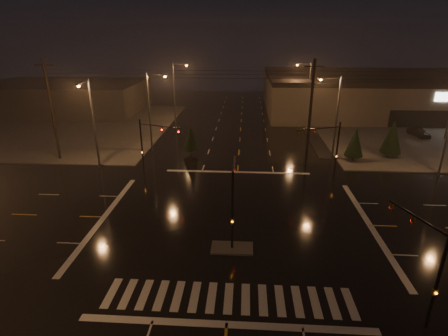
{
  "coord_description": "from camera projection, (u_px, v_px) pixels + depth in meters",
  "views": [
    {
      "loc": [
        0.76,
        -25.32,
        14.45
      ],
      "look_at": [
        -1.11,
        4.39,
        3.0
      ],
      "focal_mm": 28.0,
      "sensor_mm": 36.0,
      "label": 1
    }
  ],
  "objects": [
    {
      "name": "ground",
      "position": [
        234.0,
        221.0,
        28.82
      ],
      "size": [
        140.0,
        140.0,
        0.0
      ],
      "primitive_type": "plane",
      "color": "black",
      "rests_on": "ground"
    },
    {
      "name": "sidewalk_ne",
      "position": [
        431.0,
        132.0,
        54.98
      ],
      "size": [
        36.0,
        36.0,
        0.12
      ],
      "primitive_type": "cube",
      "color": "#423F3B",
      "rests_on": "ground"
    },
    {
      "name": "sidewalk_nw",
      "position": [
        62.0,
        126.0,
        58.5
      ],
      "size": [
        36.0,
        36.0,
        0.12
      ],
      "primitive_type": "cube",
      "color": "#423F3B",
      "rests_on": "ground"
    },
    {
      "name": "median_island",
      "position": [
        232.0,
        248.0,
        25.07
      ],
      "size": [
        3.0,
        1.6,
        0.15
      ],
      "primitive_type": "cube",
      "color": "#423F3B",
      "rests_on": "ground"
    },
    {
      "name": "crosswalk",
      "position": [
        229.0,
        298.0,
        20.43
      ],
      "size": [
        15.0,
        2.6,
        0.01
      ],
      "primitive_type": "cube",
      "color": "beige",
      "rests_on": "ground"
    },
    {
      "name": "stop_bar_near",
      "position": [
        227.0,
        324.0,
        18.57
      ],
      "size": [
        16.0,
        0.5,
        0.01
      ],
      "primitive_type": "cube",
      "color": "beige",
      "rests_on": "ground"
    },
    {
      "name": "stop_bar_far",
      "position": [
        238.0,
        172.0,
        39.06
      ],
      "size": [
        16.0,
        0.5,
        0.01
      ],
      "primitive_type": "cube",
      "color": "beige",
      "rests_on": "ground"
    },
    {
      "name": "retail_building",
      "position": [
        421.0,
        92.0,
        68.22
      ],
      "size": [
        60.2,
        28.3,
        7.2
      ],
      "color": "#6E614E",
      "rests_on": "ground"
    },
    {
      "name": "commercial_block",
      "position": [
        65.0,
        97.0,
        68.98
      ],
      "size": [
        30.0,
        18.0,
        5.6
      ],
      "primitive_type": "cube",
      "color": "#3B3834",
      "rests_on": "ground"
    },
    {
      "name": "signal_mast_median",
      "position": [
        233.0,
        196.0,
        24.61
      ],
      "size": [
        0.25,
        4.59,
        6.0
      ],
      "color": "black",
      "rests_on": "ground"
    },
    {
      "name": "signal_mast_ne",
      "position": [
        329.0,
        143.0,
        36.34
      ],
      "size": [
        4.84,
        1.86,
        6.0
      ],
      "color": "black",
      "rests_on": "ground"
    },
    {
      "name": "signal_mast_nw",
      "position": [
        149.0,
        140.0,
        37.45
      ],
      "size": [
        4.84,
        1.86,
        6.0
      ],
      "color": "black",
      "rests_on": "ground"
    },
    {
      "name": "signal_mast_se",
      "position": [
        428.0,
        259.0,
        17.8
      ],
      "size": [
        1.55,
        3.87,
        6.0
      ],
      "color": "black",
      "rests_on": "ground"
    },
    {
      "name": "streetlight_1",
      "position": [
        151.0,
        107.0,
        44.16
      ],
      "size": [
        2.77,
        0.32,
        10.0
      ],
      "color": "#38383A",
      "rests_on": "ground"
    },
    {
      "name": "streetlight_2",
      "position": [
        176.0,
        89.0,
        59.06
      ],
      "size": [
        2.77,
        0.32,
        10.0
      ],
      "color": "#38383A",
      "rests_on": "ground"
    },
    {
      "name": "streetlight_3",
      "position": [
        335.0,
        113.0,
        40.98
      ],
      "size": [
        2.77,
        0.32,
        10.0
      ],
      "color": "#38383A",
      "rests_on": "ground"
    },
    {
      "name": "streetlight_4",
      "position": [
        307.0,
        88.0,
        59.61
      ],
      "size": [
        2.77,
        0.32,
        10.0
      ],
      "color": "#38383A",
      "rests_on": "ground"
    },
    {
      "name": "streetlight_5",
      "position": [
        92.0,
        119.0,
        38.09
      ],
      "size": [
        0.32,
        2.77,
        10.0
      ],
      "color": "#38383A",
      "rests_on": "ground"
    },
    {
      "name": "utility_pole_0",
      "position": [
        52.0,
        110.0,
        40.95
      ],
      "size": [
        2.2,
        0.32,
        12.0
      ],
      "color": "black",
      "rests_on": "ground"
    },
    {
      "name": "utility_pole_1",
      "position": [
        310.0,
        113.0,
        39.19
      ],
      "size": [
        2.2,
        0.32,
        12.0
      ],
      "color": "black",
      "rests_on": "ground"
    },
    {
      "name": "conifer_0",
      "position": [
        355.0,
        142.0,
        41.6
      ],
      "size": [
        2.2,
        2.2,
        4.14
      ],
      "color": "black",
      "rests_on": "ground"
    },
    {
      "name": "conifer_1",
      "position": [
        392.0,
        137.0,
        42.73
      ],
      "size": [
        2.55,
        2.55,
        4.68
      ],
      "color": "black",
      "rests_on": "ground"
    },
    {
      "name": "conifer_3",
      "position": [
        190.0,
        138.0,
        43.83
      ],
      "size": [
        1.98,
        1.98,
        3.8
      ],
      "color": "black",
      "rests_on": "ground"
    },
    {
      "name": "car_parked",
      "position": [
        419.0,
        132.0,
        52.29
      ],
      "size": [
        2.35,
        4.38,
        1.42
      ],
      "primitive_type": "imported",
      "rotation": [
        0.0,
        0.0,
        0.17
      ],
      "color": "black",
      "rests_on": "ground"
    }
  ]
}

